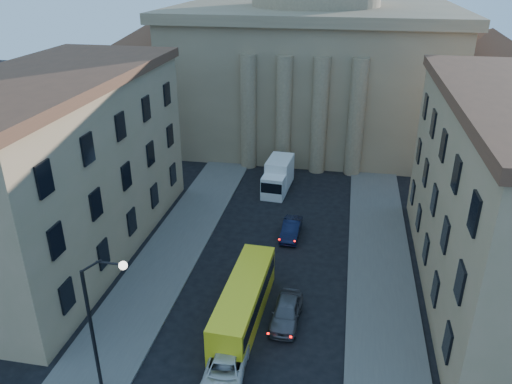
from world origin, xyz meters
TOP-DOWN VIEW (x-y plane):
  - sidewalk_left at (-8.50, 18.00)m, footprint 5.00×60.00m
  - sidewalk_right at (8.50, 18.00)m, footprint 5.00×60.00m
  - church at (0.00, 55.47)m, footprint 68.02×28.76m
  - building_left at (-17.00, 22.00)m, footprint 11.60×26.60m
  - street_lamp at (-6.97, 8.00)m, footprint 2.62×0.44m
  - car_left_mid at (-0.80, 9.99)m, footprint 2.72×5.29m
  - car_right_far at (2.03, 15.77)m, footprint 1.99×4.62m
  - car_right_distant at (0.95, 27.23)m, footprint 1.60×4.32m
  - city_bus at (-0.82, 15.52)m, footprint 2.66×10.10m
  - box_truck at (-1.65, 36.75)m, footprint 2.76×6.06m

SIDE VIEW (x-z plane):
  - sidewalk_left at x=-8.50m, z-range 0.00..0.15m
  - sidewalk_right at x=8.50m, z-range 0.00..0.15m
  - car_right_distant at x=0.95m, z-range 0.00..1.41m
  - car_left_mid at x=-0.80m, z-range 0.00..1.43m
  - car_right_far at x=2.03m, z-range 0.00..1.56m
  - city_bus at x=-0.82m, z-range 0.11..2.93m
  - box_truck at x=-1.65m, z-range -0.09..3.16m
  - street_lamp at x=-6.97m, z-range 0.87..9.70m
  - building_left at x=-17.00m, z-range 0.07..14.77m
  - church at x=0.00m, z-range -6.42..30.18m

